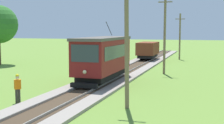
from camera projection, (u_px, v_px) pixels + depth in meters
name	position (u px, v px, depth m)	size (l,w,h in m)	color
red_tram	(103.00, 57.00, 26.49)	(2.60, 8.54, 4.79)	maroon
freight_car	(148.00, 50.00, 45.06)	(2.40, 5.20, 2.31)	brown
utility_pole_near_tram	(127.00, 43.00, 17.72)	(1.40, 0.53, 7.26)	#7A664C
utility_pole_mid	(165.00, 32.00, 31.84)	(1.40, 0.43, 8.11)	#7A664C
utility_pole_far	(180.00, 36.00, 46.96)	(1.40, 0.25, 6.74)	#7A664C
track_worker	(18.00, 87.00, 19.42)	(0.44, 0.44, 1.78)	#38332D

